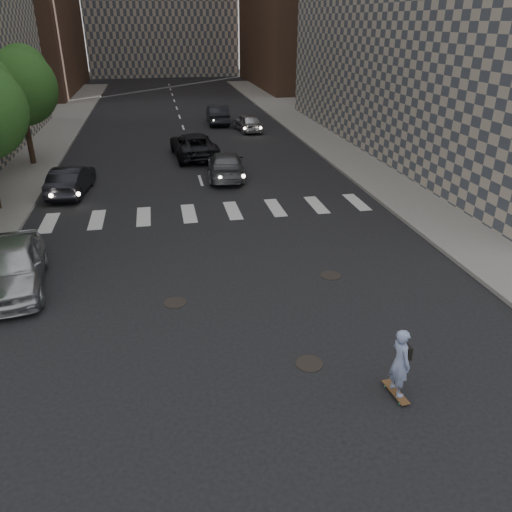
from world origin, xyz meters
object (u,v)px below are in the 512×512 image
(traffic_car_b, at_px, (226,165))
(traffic_car_c, at_px, (194,145))
(skateboarder, at_px, (400,362))
(traffic_car_d, at_px, (247,122))
(traffic_car_a, at_px, (71,180))
(silver_sedan, at_px, (12,266))
(tree_c, at_px, (20,84))
(traffic_car_e, at_px, (218,114))

(traffic_car_b, height_order, traffic_car_c, traffic_car_c)
(skateboarder, height_order, traffic_car_b, skateboarder)
(traffic_car_d, bearing_deg, traffic_car_a, 42.19)
(traffic_car_b, bearing_deg, skateboarder, 100.66)
(silver_sedan, height_order, traffic_car_c, silver_sedan)
(traffic_car_a, height_order, traffic_car_b, traffic_car_a)
(traffic_car_d, bearing_deg, traffic_car_b, 66.52)
(traffic_car_c, xyz_separation_m, traffic_car_d, (4.77, 7.37, -0.08))
(traffic_car_a, bearing_deg, traffic_car_c, -129.56)
(traffic_car_a, xyz_separation_m, traffic_car_c, (6.59, 6.21, 0.06))
(tree_c, height_order, traffic_car_d, tree_c)
(skateboarder, distance_m, traffic_car_e, 34.09)
(tree_c, xyz_separation_m, traffic_car_a, (2.95, -6.14, -3.95))
(tree_c, xyz_separation_m, skateboarder, (12.29, -23.14, -3.71))
(traffic_car_b, relative_size, traffic_car_e, 1.02)
(tree_c, distance_m, silver_sedan, 16.62)
(silver_sedan, relative_size, traffic_car_b, 0.97)
(traffic_car_a, xyz_separation_m, traffic_car_d, (11.36, 13.58, -0.03))
(traffic_car_b, bearing_deg, traffic_car_a, 16.14)
(traffic_car_b, bearing_deg, traffic_car_e, -89.17)
(tree_c, bearing_deg, traffic_car_a, -64.29)
(traffic_car_c, xyz_separation_m, traffic_car_e, (2.89, 10.88, 0.02))
(traffic_car_b, bearing_deg, traffic_car_d, -99.23)
(tree_c, relative_size, traffic_car_e, 1.41)
(traffic_car_a, height_order, traffic_car_d, traffic_car_a)
(traffic_car_b, bearing_deg, traffic_car_c, -67.91)
(silver_sedan, relative_size, traffic_car_a, 1.10)
(tree_c, height_order, traffic_car_a, tree_c)
(silver_sedan, bearing_deg, tree_c, 91.54)
(skateboarder, bearing_deg, traffic_car_d, 80.06)
(tree_c, xyz_separation_m, traffic_car_d, (14.32, 7.44, -3.98))
(traffic_car_d, xyz_separation_m, traffic_car_e, (-1.88, 3.51, 0.10))
(silver_sedan, distance_m, traffic_car_a, 9.86)
(traffic_car_a, distance_m, traffic_car_e, 19.55)
(tree_c, bearing_deg, traffic_car_c, 0.47)
(tree_c, height_order, traffic_car_e, tree_c)
(traffic_car_c, bearing_deg, tree_c, -4.34)
(silver_sedan, height_order, traffic_car_d, silver_sedan)
(traffic_car_a, relative_size, traffic_car_d, 1.08)
(traffic_car_a, xyz_separation_m, traffic_car_b, (7.95, 1.37, -0.00))
(skateboarder, xyz_separation_m, traffic_car_c, (-2.74, 23.21, -0.19))
(tree_c, distance_m, traffic_car_b, 12.54)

